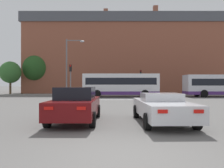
{
  "coord_description": "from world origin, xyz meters",
  "views": [
    {
      "loc": [
        -0.31,
        -4.98,
        1.68
      ],
      "look_at": [
        -0.17,
        26.56,
        1.77
      ],
      "focal_mm": 35.0,
      "sensor_mm": 36.0,
      "label": 1
    }
  ],
  "objects_px": {
    "traffic_light_far_right": "(140,78)",
    "car_roadster_right": "(161,107)",
    "bus_crossing_lead": "(120,85)",
    "traffic_light_near_left": "(70,76)",
    "pedestrian_waiting": "(109,89)",
    "car_saloon_left": "(75,104)",
    "bus_crossing_trailing": "(224,85)",
    "pedestrian_walking_east": "(86,89)",
    "street_lamp_junction": "(69,62)"
  },
  "relations": [
    {
      "from": "traffic_light_near_left",
      "to": "street_lamp_junction",
      "type": "bearing_deg",
      "value": 124.81
    },
    {
      "from": "bus_crossing_lead",
      "to": "car_saloon_left",
      "type": "bearing_deg",
      "value": -8.08
    },
    {
      "from": "bus_crossing_lead",
      "to": "pedestrian_waiting",
      "type": "distance_m",
      "value": 8.16
    },
    {
      "from": "traffic_light_far_right",
      "to": "car_roadster_right",
      "type": "bearing_deg",
      "value": -95.61
    },
    {
      "from": "bus_crossing_trailing",
      "to": "street_lamp_junction",
      "type": "height_order",
      "value": "street_lamp_junction"
    },
    {
      "from": "traffic_light_near_left",
      "to": "traffic_light_far_right",
      "type": "bearing_deg",
      "value": 51.06
    },
    {
      "from": "bus_crossing_lead",
      "to": "bus_crossing_trailing",
      "type": "height_order",
      "value": "bus_crossing_lead"
    },
    {
      "from": "pedestrian_walking_east",
      "to": "car_saloon_left",
      "type": "bearing_deg",
      "value": -145.15
    },
    {
      "from": "traffic_light_far_right",
      "to": "street_lamp_junction",
      "type": "xyz_separation_m",
      "value": [
        -9.76,
        -11.79,
        1.47
      ]
    },
    {
      "from": "bus_crossing_trailing",
      "to": "street_lamp_junction",
      "type": "distance_m",
      "value": 21.08
    },
    {
      "from": "bus_crossing_trailing",
      "to": "car_saloon_left",
      "type": "bearing_deg",
      "value": -40.67
    },
    {
      "from": "car_roadster_right",
      "to": "traffic_light_near_left",
      "type": "height_order",
      "value": "traffic_light_near_left"
    },
    {
      "from": "car_roadster_right",
      "to": "bus_crossing_trailing",
      "type": "bearing_deg",
      "value": 55.21
    },
    {
      "from": "car_saloon_left",
      "to": "car_roadster_right",
      "type": "xyz_separation_m",
      "value": [
        3.82,
        -0.28,
        -0.11
      ]
    },
    {
      "from": "car_saloon_left",
      "to": "street_lamp_junction",
      "type": "height_order",
      "value": "street_lamp_junction"
    },
    {
      "from": "car_roadster_right",
      "to": "bus_crossing_lead",
      "type": "relative_size",
      "value": 0.49
    },
    {
      "from": "car_saloon_left",
      "to": "car_roadster_right",
      "type": "bearing_deg",
      "value": -3.84
    },
    {
      "from": "traffic_light_far_right",
      "to": "pedestrian_waiting",
      "type": "height_order",
      "value": "traffic_light_far_right"
    },
    {
      "from": "bus_crossing_lead",
      "to": "street_lamp_junction",
      "type": "height_order",
      "value": "street_lamp_junction"
    },
    {
      "from": "car_saloon_left",
      "to": "bus_crossing_lead",
      "type": "xyz_separation_m",
      "value": [
        2.81,
        19.75,
        0.89
      ]
    },
    {
      "from": "bus_crossing_lead",
      "to": "street_lamp_junction",
      "type": "bearing_deg",
      "value": -53.73
    },
    {
      "from": "traffic_light_near_left",
      "to": "pedestrian_waiting",
      "type": "relative_size",
      "value": 2.44
    },
    {
      "from": "car_roadster_right",
      "to": "bus_crossing_lead",
      "type": "distance_m",
      "value": 20.08
    },
    {
      "from": "traffic_light_near_left",
      "to": "traffic_light_far_right",
      "type": "xyz_separation_m",
      "value": [
        9.65,
        11.95,
        0.1
      ]
    },
    {
      "from": "bus_crossing_trailing",
      "to": "pedestrian_walking_east",
      "type": "distance_m",
      "value": 21.63
    },
    {
      "from": "pedestrian_waiting",
      "to": "pedestrian_walking_east",
      "type": "height_order",
      "value": "pedestrian_waiting"
    },
    {
      "from": "car_roadster_right",
      "to": "bus_crossing_trailing",
      "type": "height_order",
      "value": "bus_crossing_trailing"
    },
    {
      "from": "car_saloon_left",
      "to": "bus_crossing_trailing",
      "type": "height_order",
      "value": "bus_crossing_trailing"
    },
    {
      "from": "car_saloon_left",
      "to": "pedestrian_waiting",
      "type": "relative_size",
      "value": 2.8
    },
    {
      "from": "bus_crossing_trailing",
      "to": "street_lamp_junction",
      "type": "relative_size",
      "value": 1.58
    },
    {
      "from": "street_lamp_junction",
      "to": "pedestrian_walking_east",
      "type": "distance_m",
      "value": 13.63
    },
    {
      "from": "traffic_light_far_right",
      "to": "pedestrian_waiting",
      "type": "relative_size",
      "value": 2.54
    },
    {
      "from": "traffic_light_far_right",
      "to": "bus_crossing_lead",
      "type": "bearing_deg",
      "value": -116.77
    },
    {
      "from": "street_lamp_junction",
      "to": "bus_crossing_trailing",
      "type": "bearing_deg",
      "value": 12.82
    },
    {
      "from": "car_saloon_left",
      "to": "bus_crossing_trailing",
      "type": "bearing_deg",
      "value": 49.68
    },
    {
      "from": "pedestrian_walking_east",
      "to": "bus_crossing_trailing",
      "type": "bearing_deg",
      "value": -83.92
    },
    {
      "from": "street_lamp_junction",
      "to": "pedestrian_waiting",
      "type": "relative_size",
      "value": 4.25
    },
    {
      "from": "traffic_light_near_left",
      "to": "traffic_light_far_right",
      "type": "distance_m",
      "value": 15.36
    },
    {
      "from": "bus_crossing_trailing",
      "to": "pedestrian_walking_east",
      "type": "bearing_deg",
      "value": -113.34
    },
    {
      "from": "bus_crossing_lead",
      "to": "traffic_light_near_left",
      "type": "xyz_separation_m",
      "value": [
        -5.95,
        -4.61,
        1.01
      ]
    },
    {
      "from": "traffic_light_near_left",
      "to": "pedestrian_waiting",
      "type": "xyz_separation_m",
      "value": [
        4.37,
        12.57,
        -1.74
      ]
    },
    {
      "from": "pedestrian_waiting",
      "to": "pedestrian_walking_east",
      "type": "xyz_separation_m",
      "value": [
        -3.94,
        0.79,
        -0.0
      ]
    },
    {
      "from": "car_roadster_right",
      "to": "traffic_light_far_right",
      "type": "height_order",
      "value": "traffic_light_far_right"
    },
    {
      "from": "pedestrian_waiting",
      "to": "pedestrian_walking_east",
      "type": "relative_size",
      "value": 1.0
    },
    {
      "from": "traffic_light_far_right",
      "to": "pedestrian_waiting",
      "type": "xyz_separation_m",
      "value": [
        -5.28,
        0.63,
        -1.84
      ]
    },
    {
      "from": "car_roadster_right",
      "to": "traffic_light_far_right",
      "type": "relative_size",
      "value": 1.2
    },
    {
      "from": "car_saloon_left",
      "to": "pedestrian_walking_east",
      "type": "xyz_separation_m",
      "value": [
        -2.71,
        28.51,
        0.15
      ]
    },
    {
      "from": "bus_crossing_trailing",
      "to": "traffic_light_near_left",
      "type": "relative_size",
      "value": 2.75
    },
    {
      "from": "car_roadster_right",
      "to": "traffic_light_far_right",
      "type": "bearing_deg",
      "value": 82.96
    },
    {
      "from": "traffic_light_near_left",
      "to": "pedestrian_walking_east",
      "type": "xyz_separation_m",
      "value": [
        0.43,
        13.36,
        -1.74
      ]
    }
  ]
}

